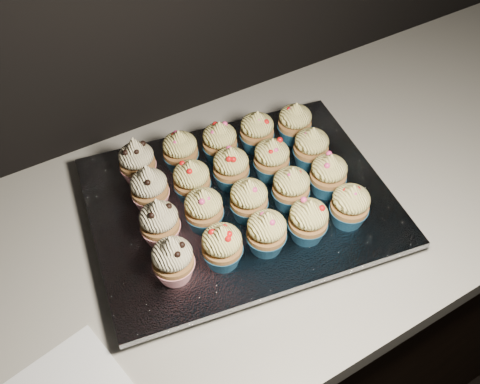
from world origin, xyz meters
The scene contains 24 objects.
cabinet centered at (0.00, 1.70, 0.43)m, with size 2.40×0.60×0.86m, color black.
worktop centered at (0.00, 1.70, 0.88)m, with size 2.44×0.64×0.04m, color beige.
baking_tray centered at (-0.03, 1.70, 0.91)m, with size 0.46×0.35×0.02m, color black.
foil_lining centered at (-0.03, 1.70, 0.93)m, with size 0.50×0.39×0.01m, color silver.
cupcake_0 centered at (-0.20, 1.62, 0.97)m, with size 0.06×0.06×0.10m.
cupcake_1 centered at (-0.12, 1.61, 0.97)m, with size 0.06×0.06×0.08m.
cupcake_2 centered at (-0.05, 1.59, 0.97)m, with size 0.06×0.06×0.08m.
cupcake_3 centered at (0.02, 1.58, 0.97)m, with size 0.06×0.06×0.08m.
cupcake_4 centered at (0.09, 1.57, 0.97)m, with size 0.06×0.06×0.08m.
cupcake_5 centered at (-0.18, 1.69, 0.97)m, with size 0.06×0.06×0.10m.
cupcake_6 centered at (-0.11, 1.68, 0.97)m, with size 0.06×0.06×0.08m.
cupcake_7 centered at (-0.04, 1.66, 0.97)m, with size 0.06×0.06×0.08m.
cupcake_8 centered at (0.03, 1.65, 0.97)m, with size 0.06×0.06×0.08m.
cupcake_9 centered at (0.10, 1.64, 0.97)m, with size 0.06×0.06×0.08m.
cupcake_10 centered at (-0.17, 1.77, 0.97)m, with size 0.06×0.06×0.10m.
cupcake_11 centered at (-0.10, 1.75, 0.97)m, with size 0.06×0.06×0.08m.
cupcake_12 centered at (-0.03, 1.74, 0.97)m, with size 0.06×0.06×0.08m.
cupcake_13 centered at (0.04, 1.72, 0.97)m, with size 0.06×0.06×0.08m.
cupcake_14 centered at (0.12, 1.71, 0.97)m, with size 0.06×0.06×0.08m.
cupcake_15 centered at (-0.16, 1.84, 0.97)m, with size 0.06×0.06×0.10m.
cupcake_16 centered at (-0.08, 1.82, 0.97)m, with size 0.06×0.06×0.08m.
cupcake_17 centered at (-0.01, 1.81, 0.97)m, with size 0.06×0.06×0.08m.
cupcake_18 centered at (0.06, 1.80, 0.97)m, with size 0.06×0.06×0.08m.
cupcake_19 centered at (0.13, 1.78, 0.97)m, with size 0.06×0.06×0.08m.
Camera 1 is at (-0.35, 1.18, 1.61)m, focal length 40.00 mm.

